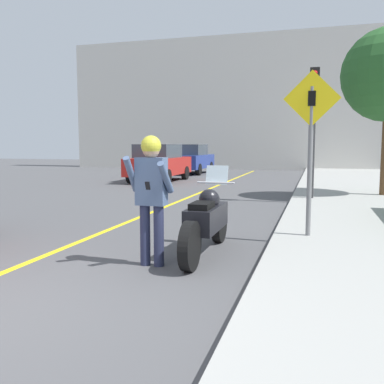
{
  "coord_description": "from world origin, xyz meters",
  "views": [
    {
      "loc": [
        3.28,
        -3.27,
        1.65
      ],
      "look_at": [
        1.42,
        3.07,
        0.92
      ],
      "focal_mm": 40.0,
      "sensor_mm": 36.0,
      "label": 1
    }
  ],
  "objects_px": {
    "traffic_light": "(314,108)",
    "person_biker": "(151,186)",
    "crossing_sign": "(311,137)",
    "parked_car_red": "(159,163)",
    "parked_car_blue": "(191,159)",
    "motorcycle": "(207,221)"
  },
  "relations": [
    {
      "from": "crossing_sign",
      "to": "parked_car_red",
      "type": "height_order",
      "value": "crossing_sign"
    },
    {
      "from": "person_biker",
      "to": "parked_car_blue",
      "type": "height_order",
      "value": "person_biker"
    },
    {
      "from": "person_biker",
      "to": "crossing_sign",
      "type": "bearing_deg",
      "value": 43.27
    },
    {
      "from": "parked_car_red",
      "to": "parked_car_blue",
      "type": "height_order",
      "value": "same"
    },
    {
      "from": "motorcycle",
      "to": "parked_car_blue",
      "type": "height_order",
      "value": "parked_car_blue"
    },
    {
      "from": "person_biker",
      "to": "parked_car_red",
      "type": "bearing_deg",
      "value": 110.31
    },
    {
      "from": "traffic_light",
      "to": "parked_car_blue",
      "type": "height_order",
      "value": "traffic_light"
    },
    {
      "from": "traffic_light",
      "to": "motorcycle",
      "type": "bearing_deg",
      "value": -102.74
    },
    {
      "from": "traffic_light",
      "to": "parked_car_red",
      "type": "relative_size",
      "value": 0.86
    },
    {
      "from": "motorcycle",
      "to": "parked_car_red",
      "type": "bearing_deg",
      "value": 113.84
    },
    {
      "from": "crossing_sign",
      "to": "motorcycle",
      "type": "bearing_deg",
      "value": -142.57
    },
    {
      "from": "crossing_sign",
      "to": "parked_car_blue",
      "type": "relative_size",
      "value": 0.64
    },
    {
      "from": "person_biker",
      "to": "crossing_sign",
      "type": "relative_size",
      "value": 0.66
    },
    {
      "from": "motorcycle",
      "to": "traffic_light",
      "type": "height_order",
      "value": "traffic_light"
    },
    {
      "from": "traffic_light",
      "to": "person_biker",
      "type": "bearing_deg",
      "value": -105.69
    },
    {
      "from": "crossing_sign",
      "to": "parked_car_red",
      "type": "distance_m",
      "value": 12.9
    },
    {
      "from": "crossing_sign",
      "to": "traffic_light",
      "type": "height_order",
      "value": "traffic_light"
    },
    {
      "from": "motorcycle",
      "to": "parked_car_blue",
      "type": "relative_size",
      "value": 0.58
    },
    {
      "from": "traffic_light",
      "to": "crossing_sign",
      "type": "bearing_deg",
      "value": -89.76
    },
    {
      "from": "parked_car_blue",
      "to": "crossing_sign",
      "type": "bearing_deg",
      "value": -67.18
    },
    {
      "from": "parked_car_red",
      "to": "traffic_light",
      "type": "bearing_deg",
      "value": -40.12
    },
    {
      "from": "traffic_light",
      "to": "parked_car_blue",
      "type": "xyz_separation_m",
      "value": [
        -6.9,
        11.21,
        -1.81
      ]
    }
  ]
}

